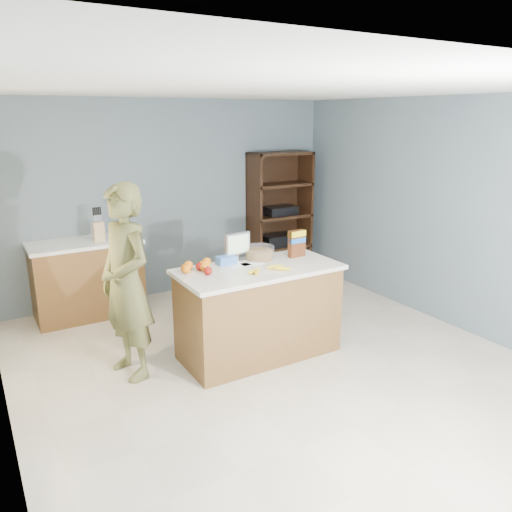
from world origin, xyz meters
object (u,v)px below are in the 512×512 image
counter_peninsula (259,315)px  cereal_box (297,242)px  person (126,283)px  tv (238,245)px  shelving_unit (278,218)px

counter_peninsula → cereal_box: size_ratio=5.72×
person → tv: 1.15m
shelving_unit → tv: (-1.61, -1.74, 0.19)m
person → cereal_box: (1.72, -0.14, 0.18)m
counter_peninsula → tv: size_ratio=5.53×
counter_peninsula → tv: 0.71m
counter_peninsula → shelving_unit: size_ratio=0.87×
cereal_box → person: bearing=175.5°
counter_peninsula → tv: (-0.06, 0.30, 0.64)m
tv → cereal_box: bearing=-17.1°
counter_peninsula → cereal_box: cereal_box is taller
person → cereal_box: 1.74m
counter_peninsula → cereal_box: 0.84m
person → tv: person is taller
shelving_unit → person: shelving_unit is taller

